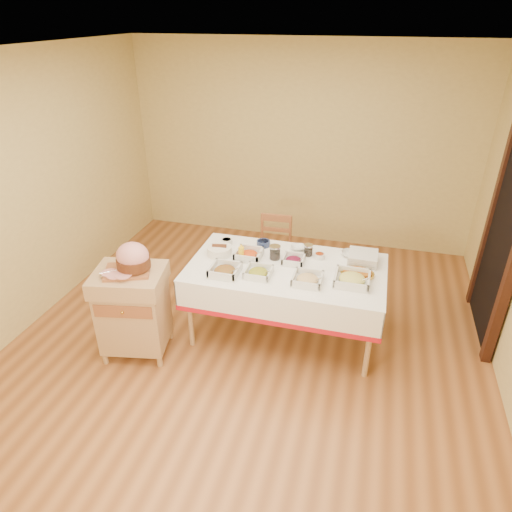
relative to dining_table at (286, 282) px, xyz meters
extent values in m
plane|color=#9A5C2F|center=(-0.30, -0.30, -0.60)|extent=(5.00, 5.00, 0.00)
plane|color=white|center=(-0.30, -0.30, 2.00)|extent=(5.00, 5.00, 0.00)
plane|color=tan|center=(-0.30, 2.20, 0.70)|extent=(4.50, 0.00, 4.50)
plane|color=tan|center=(-0.30, -2.80, 0.70)|extent=(4.50, 0.00, 4.50)
plane|color=tan|center=(-2.55, -0.30, 0.70)|extent=(0.00, 5.00, 5.00)
cube|color=black|center=(1.91, 0.60, 0.45)|extent=(0.06, 0.90, 2.10)
cube|color=#331810|center=(1.89, 1.10, 0.45)|extent=(0.08, 0.10, 2.10)
cube|color=tan|center=(0.00, 0.00, 0.13)|extent=(1.80, 1.00, 0.04)
cylinder|color=tan|center=(-0.82, -0.42, -0.24)|extent=(0.05, 0.05, 0.71)
cylinder|color=tan|center=(-0.82, 0.42, -0.24)|extent=(0.05, 0.05, 0.71)
cylinder|color=tan|center=(0.82, -0.42, -0.24)|extent=(0.05, 0.05, 0.71)
cylinder|color=tan|center=(0.82, 0.42, -0.24)|extent=(0.05, 0.05, 0.71)
cube|color=white|center=(0.00, 0.00, 0.16)|extent=(1.82, 1.02, 0.01)
cube|color=tan|center=(-1.28, -0.63, -0.19)|extent=(0.65, 0.57, 0.61)
cube|color=tan|center=(-1.28, -0.63, 0.19)|extent=(0.69, 0.61, 0.15)
cube|color=#985731|center=(-1.28, -0.87, 0.01)|extent=(0.50, 0.11, 0.12)
sphere|color=gold|center=(-1.28, -0.88, 0.01)|extent=(0.03, 0.03, 0.03)
cylinder|color=tan|center=(-1.53, -0.83, -0.55)|extent=(0.05, 0.05, 0.10)
cylinder|color=tan|center=(-1.53, -0.43, -0.55)|extent=(0.05, 0.05, 0.10)
cylinder|color=tan|center=(-1.02, -0.83, -0.55)|extent=(0.05, 0.05, 0.10)
cylinder|color=tan|center=(-1.02, -0.43, -0.55)|extent=(0.05, 0.05, 0.10)
cube|color=#985731|center=(-0.31, 0.80, -0.18)|extent=(0.40, 0.38, 0.03)
cylinder|color=#985731|center=(-0.47, 0.63, -0.39)|extent=(0.03, 0.03, 0.41)
cylinder|color=#985731|center=(-0.49, 0.96, -0.39)|extent=(0.03, 0.03, 0.41)
cylinder|color=#985731|center=(-0.14, 0.65, -0.39)|extent=(0.03, 0.03, 0.41)
cylinder|color=#985731|center=(-0.16, 0.98, -0.39)|extent=(0.03, 0.03, 0.41)
cylinder|color=#985731|center=(-0.49, 0.96, 0.03)|extent=(0.03, 0.03, 0.44)
cylinder|color=#985731|center=(-0.16, 0.98, 0.03)|extent=(0.03, 0.03, 0.44)
cube|color=#985731|center=(-0.32, 0.97, 0.21)|extent=(0.35, 0.04, 0.08)
cube|color=#985731|center=(-1.28, -0.63, 0.28)|extent=(0.38, 0.30, 0.02)
ellipsoid|color=#D58A8A|center=(-1.23, -0.59, 0.41)|extent=(0.28, 0.26, 0.24)
cylinder|color=#4F2612|center=(-1.23, -0.59, 0.34)|extent=(0.29, 0.29, 0.09)
cube|color=silver|center=(-1.32, -0.78, 0.29)|extent=(0.24, 0.11, 0.00)
cylinder|color=silver|center=(-1.35, -0.68, 0.30)|extent=(0.28, 0.08, 0.01)
cube|color=silver|center=(-0.51, -0.27, 0.17)|extent=(0.26, 0.26, 0.02)
ellipsoid|color=#A7131B|center=(-0.51, -0.27, 0.19)|extent=(0.20, 0.20, 0.07)
cylinder|color=silver|center=(-0.45, -0.30, 0.20)|extent=(0.16, 0.01, 0.11)
cube|color=silver|center=(-0.21, -0.22, 0.17)|extent=(0.23, 0.23, 0.01)
ellipsoid|color=orange|center=(-0.21, -0.22, 0.19)|extent=(0.18, 0.18, 0.06)
cylinder|color=silver|center=(-0.16, -0.24, 0.19)|extent=(0.13, 0.01, 0.10)
cube|color=silver|center=(0.23, -0.22, 0.17)|extent=(0.26, 0.26, 0.01)
ellipsoid|color=tan|center=(0.23, -0.22, 0.19)|extent=(0.19, 0.19, 0.07)
cylinder|color=silver|center=(0.29, -0.25, 0.20)|extent=(0.14, 0.01, 0.10)
cube|color=silver|center=(0.61, -0.12, 0.17)|extent=(0.30, 0.30, 0.02)
ellipsoid|color=#C6C55E|center=(0.61, -0.12, 0.20)|extent=(0.23, 0.23, 0.08)
cylinder|color=silver|center=(0.68, -0.15, 0.20)|extent=(0.16, 0.01, 0.11)
cube|color=silver|center=(-0.39, 0.07, 0.17)|extent=(0.24, 0.24, 0.02)
ellipsoid|color=#CC410F|center=(-0.39, 0.07, 0.19)|extent=(0.19, 0.19, 0.07)
cylinder|color=silver|center=(-0.33, 0.05, 0.20)|extent=(0.16, 0.01, 0.12)
cube|color=silver|center=(0.05, 0.10, 0.17)|extent=(0.20, 0.20, 0.01)
ellipsoid|color=#5B0B28|center=(0.05, 0.10, 0.19)|extent=(0.15, 0.15, 0.05)
cylinder|color=silver|center=(0.09, 0.08, 0.19)|extent=(0.13, 0.01, 0.09)
cylinder|color=silver|center=(-0.69, 0.30, 0.19)|extent=(0.11, 0.11, 0.05)
cylinder|color=black|center=(-0.69, 0.30, 0.20)|extent=(0.09, 0.09, 0.02)
cylinder|color=navy|center=(-0.31, 0.36, 0.19)|extent=(0.14, 0.14, 0.06)
cylinder|color=#5B0B28|center=(-0.31, 0.36, 0.21)|extent=(0.11, 0.11, 0.02)
cylinder|color=silver|center=(0.27, 0.25, 0.19)|extent=(0.10, 0.10, 0.05)
cylinder|color=#CC410F|center=(0.27, 0.25, 0.20)|extent=(0.08, 0.08, 0.02)
imported|color=silver|center=(0.04, 0.38, 0.18)|extent=(0.19, 0.19, 0.04)
imported|color=silver|center=(0.54, 0.37, 0.19)|extent=(0.18, 0.18, 0.05)
cylinder|color=silver|center=(-0.14, 0.12, 0.22)|extent=(0.10, 0.10, 0.12)
cylinder|color=silver|center=(-0.14, 0.12, 0.29)|extent=(0.11, 0.11, 0.01)
cylinder|color=black|center=(-0.14, 0.12, 0.21)|extent=(0.09, 0.09, 0.09)
cylinder|color=silver|center=(0.16, 0.28, 0.21)|extent=(0.08, 0.08, 0.10)
cylinder|color=silver|center=(0.16, 0.28, 0.27)|extent=(0.09, 0.09, 0.01)
cylinder|color=black|center=(0.16, 0.28, 0.20)|extent=(0.07, 0.07, 0.08)
cylinder|color=yellow|center=(-0.44, 0.02, 0.23)|extent=(0.05, 0.05, 0.13)
cone|color=yellow|center=(-0.44, 0.02, 0.31)|extent=(0.03, 0.03, 0.03)
cylinder|color=white|center=(-0.68, 0.06, 0.20)|extent=(0.24, 0.24, 0.09)
cube|color=silver|center=(0.68, 0.27, 0.17)|extent=(0.27, 0.27, 0.01)
cube|color=silver|center=(0.68, 0.27, 0.18)|extent=(0.27, 0.27, 0.01)
cube|color=silver|center=(0.68, 0.27, 0.20)|extent=(0.27, 0.27, 0.01)
cube|color=silver|center=(0.68, 0.27, 0.22)|extent=(0.27, 0.27, 0.01)
cube|color=silver|center=(0.68, 0.27, 0.23)|extent=(0.27, 0.27, 0.01)
cube|color=silver|center=(0.68, 0.27, 0.25)|extent=(0.27, 0.27, 0.01)
ellipsoid|color=gold|center=(0.65, 0.03, 0.18)|extent=(0.31, 0.22, 0.03)
ellipsoid|color=#9A5110|center=(0.65, 0.03, 0.19)|extent=(0.26, 0.18, 0.03)
camera|label=1|loc=(0.70, -3.62, 2.27)|focal=32.00mm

